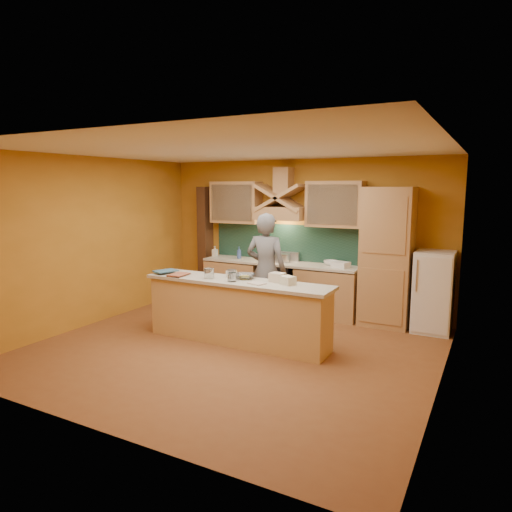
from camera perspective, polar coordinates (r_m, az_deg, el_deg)
The scene contains 36 objects.
floor at distance 6.67m, azimuth -2.89°, elevation -11.54°, with size 5.50×5.00×0.01m, color brown.
ceiling at distance 6.28m, azimuth -3.09°, elevation 13.19°, with size 5.50×5.00×0.01m, color white.
wall_back at distance 8.55m, azimuth 5.66°, elevation 2.56°, with size 5.50×0.02×2.80m, color #C07D25.
wall_front at distance 4.41m, azimuth -19.96°, elevation -3.70°, with size 5.50×0.02×2.80m, color #C07D25.
wall_left at distance 8.08m, azimuth -19.97°, elevation 1.73°, with size 0.02×5.00×2.80m, color #C07D25.
wall_right at distance 5.46m, azimuth 22.61°, elevation -1.53°, with size 0.02×5.00×2.80m, color #C07D25.
base_cabinet_left at distance 8.99m, azimuth -2.57°, elevation -3.37°, with size 1.10×0.60×0.86m, color tan.
base_cabinet_right at distance 8.21m, azimuth 8.97°, elevation -4.63°, with size 1.10×0.60×0.86m, color tan.
counter_top at distance 8.46m, azimuth 2.96°, elevation -0.89°, with size 3.00×0.62×0.04m, color beige.
stove at distance 8.55m, azimuth 2.94°, elevation -3.86°, with size 0.60×0.58×0.90m, color black.
backsplash at distance 8.67m, azimuth 3.78°, elevation 1.67°, with size 3.00×0.03×0.70m, color #18352B.
range_hood at distance 8.41m, azimuth 3.15°, elevation 5.36°, with size 0.92×0.50×0.24m, color tan.
hood_chimney at distance 8.48m, azimuth 3.47°, elevation 9.31°, with size 0.30×0.30×0.50m, color tan.
upper_cabinet_left at distance 8.93m, azimuth -2.51°, elevation 6.71°, with size 1.00×0.35×0.80m, color tan.
upper_cabinet_right at distance 8.10m, azimuth 9.86°, elevation 6.39°, with size 1.00×0.35×0.80m, color tan.
pantry_column at distance 7.82m, azimuth 16.04°, elevation -0.16°, with size 0.80×0.60×2.30m, color tan.
fridge at distance 7.79m, azimuth 21.30°, elevation -4.19°, with size 0.58×0.60×1.30m, color white.
trim_column_left at distance 9.42m, azimuth -6.33°, elevation 1.58°, with size 0.20×0.30×2.30m, color #472816.
island_body at distance 6.83m, azimuth -2.34°, elevation -7.18°, with size 2.80×0.55×0.88m, color #DDB171.
island_top at distance 6.71m, azimuth -2.37°, elevation -3.23°, with size 2.90×0.62×0.05m, color beige.
person at distance 7.49m, azimuth 1.27°, elevation -1.80°, with size 0.69×0.45×1.89m, color slate.
pot_large at distance 8.46m, azimuth 2.61°, elevation -0.37°, with size 0.26×0.26×0.15m, color #B5B5BC.
pot_small at distance 8.44m, azimuth 3.55°, elevation -0.39°, with size 0.19×0.19×0.15m, color silver.
soap_bottle_a at distance 9.18m, azimuth -5.15°, elevation 0.61°, with size 0.09×0.09×0.20m, color silver.
soap_bottle_b at distance 8.84m, azimuth -2.13°, elevation 0.42°, with size 0.09×0.09×0.23m, color #364F94.
bowl_back at distance 8.22m, azimuth 9.36°, elevation -0.85°, with size 0.26×0.26×0.08m, color white.
dish_rack at distance 8.01m, azimuth 10.54°, elevation -1.07°, with size 0.28×0.22×0.10m, color white.
book_lower at distance 7.19m, azimuth -10.42°, elevation -2.24°, with size 0.24×0.32×0.03m, color #A15439.
book_upper at distance 7.46m, azimuth -11.67°, elevation -1.73°, with size 0.25×0.34×0.03m, color #3C6784.
jar_large at distance 6.84m, azimuth -5.88°, elevation -2.19°, with size 0.15×0.15×0.15m, color silver.
jar_small at distance 6.60m, azimuth -3.04°, elevation -2.64°, with size 0.13×0.13×0.13m, color silver.
kitchen_scale at distance 6.89m, azimuth -3.08°, elevation -2.29°, with size 0.12×0.12×0.10m, color silver.
mixing_bowl at distance 6.80m, azimuth -1.43°, elevation -2.54°, with size 0.30×0.30×0.07m, color silver.
cloth at distance 6.44m, azimuth 0.10°, elevation -3.43°, with size 0.23×0.17×0.02m, color #C5A9A3.
grocery_bag_a at distance 6.57m, azimuth 2.68°, elevation -2.69°, with size 0.20×0.16×0.13m, color beige.
grocery_bag_b at distance 6.40m, azimuth 4.02°, elevation -3.06°, with size 0.20×0.15×0.12m, color beige.
Camera 1 is at (3.22, -5.37, 2.31)m, focal length 32.00 mm.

